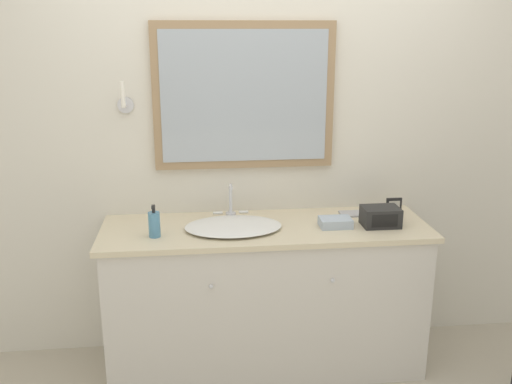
# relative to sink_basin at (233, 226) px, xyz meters

# --- Properties ---
(wall_back) EXTENTS (8.00, 0.18, 2.55)m
(wall_back) POSITION_rel_sink_basin_xyz_m (0.18, 0.34, 0.40)
(wall_back) COLOR silver
(wall_back) RESTS_ON ground_plane
(vanity_counter) EXTENTS (1.82, 0.59, 0.87)m
(vanity_counter) POSITION_rel_sink_basin_xyz_m (0.18, 0.02, -0.45)
(vanity_counter) COLOR beige
(vanity_counter) RESTS_ON ground_plane
(sink_basin) EXTENTS (0.53, 0.42, 0.21)m
(sink_basin) POSITION_rel_sink_basin_xyz_m (0.00, 0.00, 0.00)
(sink_basin) COLOR white
(sink_basin) RESTS_ON vanity_counter
(soap_bottle) EXTENTS (0.06, 0.06, 0.18)m
(soap_bottle) POSITION_rel_sink_basin_xyz_m (-0.42, -0.08, 0.05)
(soap_bottle) COLOR teal
(soap_bottle) RESTS_ON vanity_counter
(appliance_box) EXTENTS (0.20, 0.15, 0.11)m
(appliance_box) POSITION_rel_sink_basin_xyz_m (0.82, -0.04, 0.03)
(appliance_box) COLOR black
(appliance_box) RESTS_ON vanity_counter
(picture_frame) EXTENTS (0.09, 0.01, 0.11)m
(picture_frame) POSITION_rel_sink_basin_xyz_m (0.94, 0.10, 0.04)
(picture_frame) COLOR black
(picture_frame) RESTS_ON vanity_counter
(hand_towel_near_sink) EXTENTS (0.18, 0.12, 0.05)m
(hand_towel_near_sink) POSITION_rel_sink_basin_xyz_m (0.57, -0.03, 0.01)
(hand_towel_near_sink) COLOR #A8B7C6
(hand_towel_near_sink) RESTS_ON vanity_counter
(metal_tray) EXTENTS (0.17, 0.11, 0.01)m
(metal_tray) POSITION_rel_sink_basin_xyz_m (0.73, 0.17, -0.01)
(metal_tray) COLOR #ADADB2
(metal_tray) RESTS_ON vanity_counter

